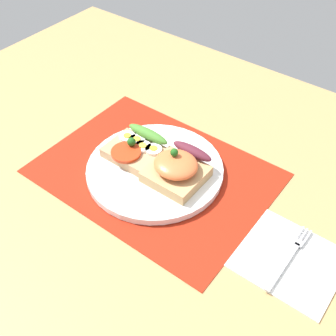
{
  "coord_description": "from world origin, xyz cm",
  "views": [
    {
      "loc": [
        35.61,
        -42.98,
        55.36
      ],
      "look_at": [
        3.0,
        0.0,
        3.08
      ],
      "focal_mm": 45.84,
      "sensor_mm": 36.0,
      "label": 1
    }
  ],
  "objects_px": {
    "sandwich_salmon": "(178,168)",
    "plate": "(155,170)",
    "fork": "(290,256)",
    "napkin": "(290,260)",
    "sandwich_egg_tomato": "(136,149)"
  },
  "relations": [
    {
      "from": "sandwich_salmon",
      "to": "plate",
      "type": "bearing_deg",
      "value": -173.82
    },
    {
      "from": "plate",
      "to": "fork",
      "type": "xyz_separation_m",
      "value": [
        0.28,
        -0.02,
        -0.0
      ]
    },
    {
      "from": "fork",
      "to": "sandwich_salmon",
      "type": "bearing_deg",
      "value": 173.39
    },
    {
      "from": "plate",
      "to": "napkin",
      "type": "distance_m",
      "value": 0.28
    },
    {
      "from": "plate",
      "to": "sandwich_egg_tomato",
      "type": "relative_size",
      "value": 2.42
    },
    {
      "from": "sandwich_salmon",
      "to": "napkin",
      "type": "xyz_separation_m",
      "value": [
        0.23,
        -0.03,
        -0.03
      ]
    },
    {
      "from": "sandwich_egg_tomato",
      "to": "sandwich_salmon",
      "type": "xyz_separation_m",
      "value": [
        0.09,
        0.0,
        0.01
      ]
    },
    {
      "from": "sandwich_salmon",
      "to": "napkin",
      "type": "height_order",
      "value": "sandwich_salmon"
    },
    {
      "from": "napkin",
      "to": "fork",
      "type": "relative_size",
      "value": 1.09
    },
    {
      "from": "sandwich_egg_tomato",
      "to": "sandwich_salmon",
      "type": "distance_m",
      "value": 0.1
    },
    {
      "from": "plate",
      "to": "fork",
      "type": "distance_m",
      "value": 0.28
    },
    {
      "from": "sandwich_salmon",
      "to": "fork",
      "type": "height_order",
      "value": "sandwich_salmon"
    },
    {
      "from": "plate",
      "to": "sandwich_salmon",
      "type": "bearing_deg",
      "value": 6.18
    },
    {
      "from": "sandwich_salmon",
      "to": "napkin",
      "type": "distance_m",
      "value": 0.24
    },
    {
      "from": "sandwich_egg_tomato",
      "to": "fork",
      "type": "height_order",
      "value": "sandwich_egg_tomato"
    }
  ]
}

